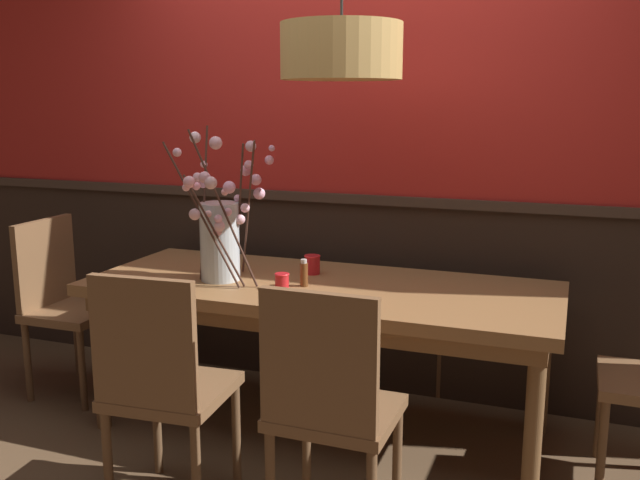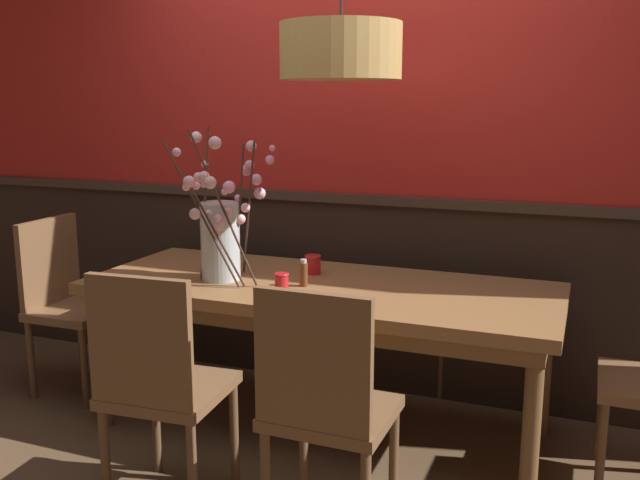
{
  "view_description": "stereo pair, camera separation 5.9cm",
  "coord_description": "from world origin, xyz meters",
  "px_view_note": "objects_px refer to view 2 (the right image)",
  "views": [
    {
      "loc": [
        1.09,
        -2.93,
        1.56
      ],
      "look_at": [
        0.0,
        0.0,
        0.94
      ],
      "focal_mm": 39.08,
      "sensor_mm": 36.0,
      "label": 1
    },
    {
      "loc": [
        1.14,
        -2.91,
        1.56
      ],
      "look_at": [
        0.0,
        0.0,
        0.94
      ],
      "focal_mm": 39.08,
      "sensor_mm": 36.0,
      "label": 2
    }
  ],
  "objects_px": {
    "dining_table": "(320,300)",
    "pendant_lamp": "(341,51)",
    "chair_near_side_left": "(159,380)",
    "chair_far_side_right": "(423,288)",
    "chair_far_side_left": "(321,275)",
    "candle_holder_nearer_center": "(313,264)",
    "chair_near_side_right": "(324,402)",
    "condiment_bottle": "(304,273)",
    "vase_with_blossoms": "(221,235)",
    "candle_holder_nearer_edge": "(282,281)",
    "chair_head_west_end": "(67,295)"
  },
  "relations": [
    {
      "from": "dining_table",
      "to": "pendant_lamp",
      "type": "height_order",
      "value": "pendant_lamp"
    },
    {
      "from": "chair_near_side_left",
      "to": "chair_far_side_right",
      "type": "xyz_separation_m",
      "value": [
        0.61,
        1.7,
        -0.02
      ]
    },
    {
      "from": "chair_far_side_left",
      "to": "candle_holder_nearer_center",
      "type": "distance_m",
      "value": 0.77
    },
    {
      "from": "chair_far_side_left",
      "to": "chair_near_side_right",
      "type": "bearing_deg",
      "value": -68.29
    },
    {
      "from": "chair_near_side_right",
      "to": "condiment_bottle",
      "type": "xyz_separation_m",
      "value": [
        -0.39,
        0.74,
        0.25
      ]
    },
    {
      "from": "chair_near_side_right",
      "to": "chair_far_side_left",
      "type": "height_order",
      "value": "chair_far_side_left"
    },
    {
      "from": "chair_far_side_right",
      "to": "candle_holder_nearer_center",
      "type": "xyz_separation_m",
      "value": [
        -0.39,
        -0.69,
        0.26
      ]
    },
    {
      "from": "vase_with_blossoms",
      "to": "condiment_bottle",
      "type": "xyz_separation_m",
      "value": [
        0.4,
        0.04,
        -0.16
      ]
    },
    {
      "from": "chair_far_side_left",
      "to": "pendant_lamp",
      "type": "xyz_separation_m",
      "value": [
        0.45,
        -0.94,
        1.22
      ]
    },
    {
      "from": "chair_near_side_right",
      "to": "chair_far_side_left",
      "type": "bearing_deg",
      "value": 111.71
    },
    {
      "from": "candle_holder_nearer_center",
      "to": "condiment_bottle",
      "type": "relative_size",
      "value": 0.74
    },
    {
      "from": "candle_holder_nearer_edge",
      "to": "pendant_lamp",
      "type": "xyz_separation_m",
      "value": [
        0.25,
        0.06,
        0.99
      ]
    },
    {
      "from": "candle_holder_nearer_center",
      "to": "chair_far_side_right",
      "type": "bearing_deg",
      "value": 60.22
    },
    {
      "from": "chair_near_side_left",
      "to": "candle_holder_nearer_edge",
      "type": "xyz_separation_m",
      "value": [
        0.18,
        0.7,
        0.23
      ]
    },
    {
      "from": "chair_head_west_end",
      "to": "condiment_bottle",
      "type": "height_order",
      "value": "chair_head_west_end"
    },
    {
      "from": "chair_head_west_end",
      "to": "candle_holder_nearer_center",
      "type": "distance_m",
      "value": 1.4
    },
    {
      "from": "chair_near_side_right",
      "to": "chair_near_side_left",
      "type": "bearing_deg",
      "value": -176.35
    },
    {
      "from": "condiment_bottle",
      "to": "candle_holder_nearer_edge",
      "type": "bearing_deg",
      "value": -132.97
    },
    {
      "from": "dining_table",
      "to": "vase_with_blossoms",
      "type": "distance_m",
      "value": 0.55
    },
    {
      "from": "chair_far_side_left",
      "to": "chair_head_west_end",
      "type": "bearing_deg",
      "value": -142.32
    },
    {
      "from": "chair_near_side_left",
      "to": "chair_far_side_left",
      "type": "height_order",
      "value": "same"
    },
    {
      "from": "vase_with_blossoms",
      "to": "candle_holder_nearer_edge",
      "type": "xyz_separation_m",
      "value": [
        0.33,
        -0.04,
        -0.18
      ]
    },
    {
      "from": "chair_far_side_right",
      "to": "candle_holder_nearer_center",
      "type": "bearing_deg",
      "value": -119.78
    },
    {
      "from": "chair_far_side_left",
      "to": "candle_holder_nearer_center",
      "type": "relative_size",
      "value": 10.38
    },
    {
      "from": "chair_near_side_right",
      "to": "chair_head_west_end",
      "type": "relative_size",
      "value": 1.02
    },
    {
      "from": "chair_head_west_end",
      "to": "candle_holder_nearer_center",
      "type": "xyz_separation_m",
      "value": [
        1.36,
        0.18,
        0.25
      ]
    },
    {
      "from": "chair_far_side_left",
      "to": "candle_holder_nearer_center",
      "type": "xyz_separation_m",
      "value": [
        0.23,
        -0.69,
        0.24
      ]
    },
    {
      "from": "dining_table",
      "to": "candle_holder_nearer_center",
      "type": "bearing_deg",
      "value": 122.43
    },
    {
      "from": "candle_holder_nearer_center",
      "to": "pendant_lamp",
      "type": "relative_size",
      "value": 0.07
    },
    {
      "from": "chair_far_side_right",
      "to": "chair_head_west_end",
      "type": "bearing_deg",
      "value": -153.56
    },
    {
      "from": "chair_far_side_left",
      "to": "condiment_bottle",
      "type": "distance_m",
      "value": 0.99
    },
    {
      "from": "chair_far_side_left",
      "to": "candle_holder_nearer_edge",
      "type": "bearing_deg",
      "value": -78.69
    },
    {
      "from": "chair_head_west_end",
      "to": "chair_far_side_right",
      "type": "distance_m",
      "value": 1.96
    },
    {
      "from": "chair_far_side_left",
      "to": "pendant_lamp",
      "type": "height_order",
      "value": "pendant_lamp"
    },
    {
      "from": "chair_near_side_left",
      "to": "dining_table",
      "type": "bearing_deg",
      "value": 70.19
    },
    {
      "from": "chair_head_west_end",
      "to": "pendant_lamp",
      "type": "bearing_deg",
      "value": -2.31
    },
    {
      "from": "chair_near_side_left",
      "to": "candle_holder_nearer_center",
      "type": "bearing_deg",
      "value": 78.17
    },
    {
      "from": "dining_table",
      "to": "chair_near_side_right",
      "type": "distance_m",
      "value": 0.89
    },
    {
      "from": "chair_near_side_left",
      "to": "candle_holder_nearer_edge",
      "type": "distance_m",
      "value": 0.76
    },
    {
      "from": "pendant_lamp",
      "to": "vase_with_blossoms",
      "type": "bearing_deg",
      "value": -178.1
    },
    {
      "from": "vase_with_blossoms",
      "to": "candle_holder_nearer_edge",
      "type": "height_order",
      "value": "vase_with_blossoms"
    },
    {
      "from": "dining_table",
      "to": "vase_with_blossoms",
      "type": "relative_size",
      "value": 3.02
    },
    {
      "from": "chair_near_side_left",
      "to": "candle_holder_nearer_edge",
      "type": "bearing_deg",
      "value": 75.27
    },
    {
      "from": "chair_head_west_end",
      "to": "chair_near_side_left",
      "type": "bearing_deg",
      "value": -35.75
    },
    {
      "from": "chair_near_side_left",
      "to": "chair_head_west_end",
      "type": "relative_size",
      "value": 1.02
    },
    {
      "from": "vase_with_blossoms",
      "to": "candle_holder_nearer_center",
      "type": "height_order",
      "value": "vase_with_blossoms"
    },
    {
      "from": "dining_table",
      "to": "chair_head_west_end",
      "type": "xyz_separation_m",
      "value": [
        -1.46,
        -0.03,
        -0.12
      ]
    },
    {
      "from": "pendant_lamp",
      "to": "chair_far_side_right",
      "type": "bearing_deg",
      "value": 79.86
    },
    {
      "from": "condiment_bottle",
      "to": "dining_table",
      "type": "bearing_deg",
      "value": 56.62
    },
    {
      "from": "dining_table",
      "to": "chair_far_side_right",
      "type": "relative_size",
      "value": 2.31
    }
  ]
}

